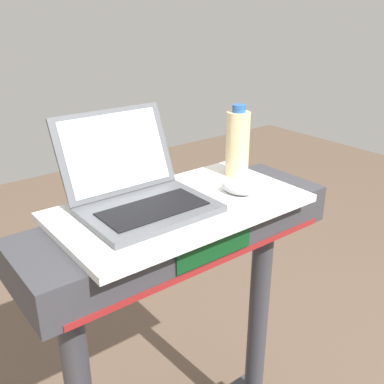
{
  "coord_description": "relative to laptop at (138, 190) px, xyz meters",
  "views": [
    {
      "loc": [
        -0.65,
        -0.18,
        1.57
      ],
      "look_at": [
        0.0,
        0.65,
        1.12
      ],
      "focal_mm": 41.82,
      "sensor_mm": 36.0,
      "label": 1
    }
  ],
  "objects": [
    {
      "name": "computer_mouse",
      "position": [
        0.27,
        -0.09,
        -0.03
      ],
      "size": [
        0.08,
        0.11,
        0.03
      ],
      "primitive_type": "ellipsoid",
      "rotation": [
        0.0,
        0.0,
        0.18
      ],
      "color": "#B2B2B7",
      "rests_on": "desk_board"
    },
    {
      "name": "laptop",
      "position": [
        0.0,
        0.0,
        0.0
      ],
      "size": [
        0.33,
        0.32,
        0.23
      ],
      "rotation": [
        0.0,
        0.0,
        0.03
      ],
      "color": "#515459",
      "rests_on": "desk_board"
    },
    {
      "name": "water_bottle",
      "position": [
        0.37,
        0.02,
        0.05
      ],
      "size": [
        0.07,
        0.07,
        0.22
      ],
      "color": "beige",
      "rests_on": "desk_board"
    },
    {
      "name": "desk_board",
      "position": [
        0.1,
        -0.05,
        -0.06
      ],
      "size": [
        0.68,
        0.38,
        0.02
      ],
      "primitive_type": "cube",
      "color": "white",
      "rests_on": "treadmill_base"
    }
  ]
}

